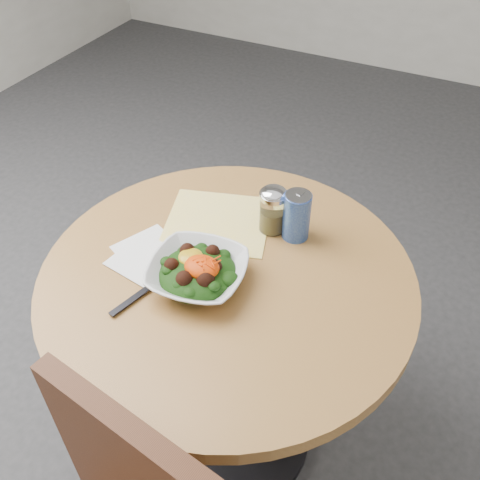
# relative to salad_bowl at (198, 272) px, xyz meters

# --- Properties ---
(ground) EXTENTS (6.00, 6.00, 0.00)m
(ground) POSITION_rel_salad_bowl_xyz_m (0.05, 0.05, -0.78)
(ground) COLOR #303032
(ground) RESTS_ON ground
(table) EXTENTS (0.90, 0.90, 0.75)m
(table) POSITION_rel_salad_bowl_xyz_m (0.05, 0.05, -0.23)
(table) COLOR black
(table) RESTS_ON ground
(cloth_napkin) EXTENTS (0.33, 0.31, 0.00)m
(cloth_napkin) POSITION_rel_salad_bowl_xyz_m (-0.06, 0.21, -0.03)
(cloth_napkin) COLOR yellow
(cloth_napkin) RESTS_ON table
(paper_napkins) EXTENTS (0.19, 0.21, 0.00)m
(paper_napkins) POSITION_rel_salad_bowl_xyz_m (-0.16, 0.02, -0.03)
(paper_napkins) COLOR white
(paper_napkins) RESTS_ON table
(salad_bowl) EXTENTS (0.25, 0.25, 0.08)m
(salad_bowl) POSITION_rel_salad_bowl_xyz_m (0.00, 0.00, 0.00)
(salad_bowl) COLOR silver
(salad_bowl) RESTS_ON table
(fork) EXTENTS (0.09, 0.23, 0.00)m
(fork) POSITION_rel_salad_bowl_xyz_m (-0.08, -0.06, -0.03)
(fork) COLOR black
(fork) RESTS_ON table
(spice_shaker) EXTENTS (0.07, 0.07, 0.13)m
(spice_shaker) POSITION_rel_salad_bowl_xyz_m (0.08, 0.25, 0.03)
(spice_shaker) COLOR silver
(spice_shaker) RESTS_ON table
(beverage_can) EXTENTS (0.07, 0.07, 0.13)m
(beverage_can) POSITION_rel_salad_bowl_xyz_m (0.14, 0.25, 0.03)
(beverage_can) COLOR navy
(beverage_can) RESTS_ON table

